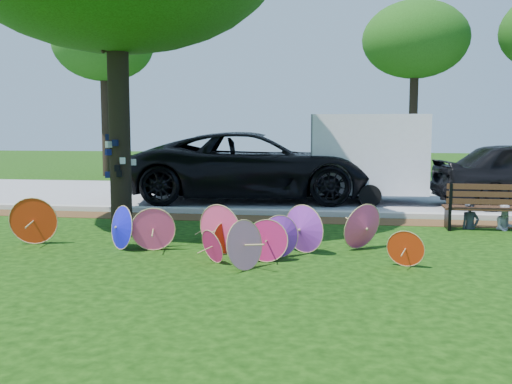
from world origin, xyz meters
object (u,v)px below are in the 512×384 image
black_van (254,166)px  park_bench (489,207)px  cargo_trailer (368,154)px  person_left (471,202)px  person_right (507,205)px  parasol_pile (214,230)px

black_van → park_bench: (5.54, -4.16, -0.51)m
cargo_trailer → park_bench: bearing=-63.0°
park_bench → person_left: 0.36m
person_right → black_van: bearing=135.7°
person_right → person_left: bearing=170.7°
black_van → person_left: bearing=-136.4°
parasol_pile → person_right: bearing=29.4°
park_bench → person_left: (-0.35, 0.05, 0.08)m
park_bench → person_right: bearing=9.4°
cargo_trailer → black_van: bearing=177.8°
person_left → person_right: size_ratio=1.10×
black_van → park_bench: 6.95m
parasol_pile → person_left: (4.74, 3.06, 0.18)m
park_bench → person_left: size_ratio=1.64×
black_van → parasol_pile: bearing=175.7°
parasol_pile → park_bench: bearing=30.6°
parasol_pile → cargo_trailer: size_ratio=2.31×
person_right → cargo_trailer: bearing=113.5°
parasol_pile → park_bench: 5.91m
person_right → parasol_pile: bearing=-160.0°
person_right → park_bench: bearing=178.8°
parasol_pile → park_bench: park_bench is taller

